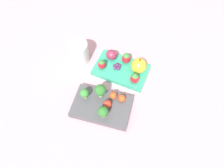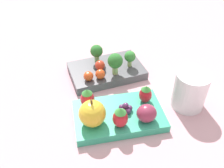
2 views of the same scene
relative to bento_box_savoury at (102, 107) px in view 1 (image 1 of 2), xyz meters
name	(u,v)px [view 1 (image 1 of 2)]	position (x,y,z in m)	size (l,w,h in m)	color
ground_plane	(115,90)	(-0.01, -0.08, -0.01)	(4.00, 4.00, 0.00)	#C6939E
bento_box_savoury	(102,107)	(0.00, 0.00, 0.00)	(0.21, 0.15, 0.02)	#4C4C51
bento_box_fruit	(121,70)	(0.00, -0.16, 0.00)	(0.20, 0.12, 0.02)	#33A87F
broccoli_floret_0	(103,112)	(-0.02, 0.03, 0.04)	(0.03, 0.03, 0.05)	#93B770
broccoli_floret_1	(100,90)	(0.02, -0.03, 0.05)	(0.04, 0.04, 0.06)	#93B770
broccoli_floret_2	(85,93)	(0.06, 0.00, 0.04)	(0.03, 0.03, 0.04)	#93B770
cherry_tomato_0	(122,98)	(-0.05, -0.04, 0.02)	(0.02, 0.02, 0.02)	#DB4C1E
cherry_tomato_1	(107,104)	(-0.02, -0.01, 0.02)	(0.03, 0.03, 0.03)	red
cherry_tomato_2	(113,95)	(-0.02, -0.04, 0.02)	(0.02, 0.02, 0.02)	#DB4C1E
apple	(139,66)	(-0.06, -0.18, 0.04)	(0.06, 0.06, 0.07)	gold
strawberry_0	(135,78)	(-0.06, -0.13, 0.03)	(0.03, 0.03, 0.05)	red
strawberry_1	(126,58)	(0.00, -0.20, 0.03)	(0.03, 0.03, 0.05)	red
strawberry_2	(102,64)	(0.07, -0.14, 0.03)	(0.03, 0.03, 0.04)	red
plum	(111,55)	(0.05, -0.19, 0.03)	(0.04, 0.04, 0.04)	#892D47
grape_cluster	(117,66)	(0.02, -0.16, 0.02)	(0.03, 0.03, 0.02)	#562D5B
drinking_cup	(79,53)	(0.17, -0.15, 0.03)	(0.07, 0.07, 0.09)	white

